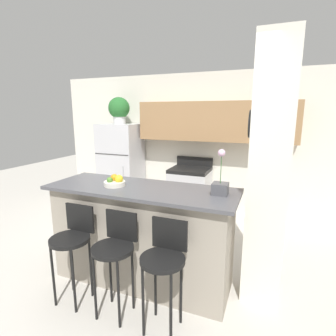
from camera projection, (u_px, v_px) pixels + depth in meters
ground_plane at (143, 279)px, 2.98m from camera, size 14.00×14.00×0.00m
wall_back at (204, 136)px, 4.65m from camera, size 5.60×0.38×2.55m
pillar_right at (268, 176)px, 2.47m from camera, size 0.38×0.32×2.55m
counter_bar at (142, 235)px, 2.87m from camera, size 2.04×0.72×1.09m
refrigerator at (121, 167)px, 5.06m from camera, size 0.73×0.65×1.66m
stove_range at (190, 193)px, 4.67m from camera, size 0.67×0.60×1.07m
bar_stool_left at (73, 239)px, 2.55m from camera, size 0.38×0.38×0.96m
bar_stool_mid at (115, 249)px, 2.38m from camera, size 0.38×0.38×0.96m
bar_stool_right at (164, 259)px, 2.21m from camera, size 0.38×0.38×0.96m
potted_plant_on_fridge at (119, 109)px, 4.84m from camera, size 0.39×0.39×0.49m
orchid_vase at (220, 184)px, 2.51m from camera, size 0.15×0.15×0.44m
fruit_bowl at (115, 182)px, 2.81m from camera, size 0.23×0.23×0.12m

